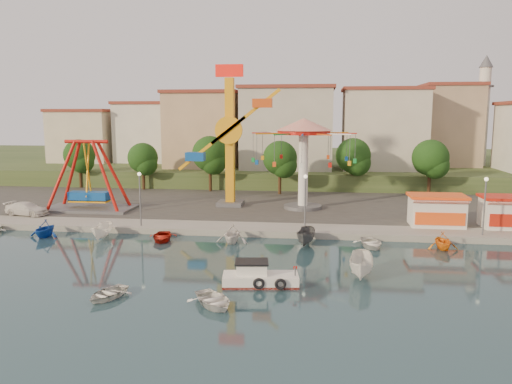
% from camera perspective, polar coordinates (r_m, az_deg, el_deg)
% --- Properties ---
extents(ground, '(200.00, 200.00, 0.00)m').
position_cam_1_polar(ground, '(36.13, -7.98, -9.58)').
color(ground, '#132E36').
rests_on(ground, ground).
extents(quay_deck, '(200.00, 100.00, 0.60)m').
position_cam_1_polar(quay_deck, '(96.15, 1.60, 2.19)').
color(quay_deck, '#9E998E').
rests_on(quay_deck, ground).
extents(asphalt_pad, '(90.00, 28.00, 0.01)m').
position_cam_1_polar(asphalt_pad, '(64.63, -1.11, -0.77)').
color(asphalt_pad, '#4C4944').
rests_on(asphalt_pad, quay_deck).
extents(hill_terrace, '(200.00, 60.00, 3.00)m').
position_cam_1_polar(hill_terrace, '(100.97, 1.87, 3.19)').
color(hill_terrace, '#384C26').
rests_on(hill_terrace, ground).
extents(pirate_ship_ride, '(10.00, 5.00, 8.00)m').
position_cam_1_polar(pirate_ship_ride, '(59.62, -18.65, 1.64)').
color(pirate_ship_ride, '#59595E').
rests_on(pirate_ship_ride, quay_deck).
extents(kamikaze_tower, '(8.11, 3.10, 16.50)m').
position_cam_1_polar(kamikaze_tower, '(58.66, -2.64, 5.92)').
color(kamikaze_tower, '#59595E').
rests_on(kamikaze_tower, quay_deck).
extents(wave_swinger, '(11.60, 11.60, 10.40)m').
position_cam_1_polar(wave_swinger, '(57.27, 5.46, 5.61)').
color(wave_swinger, '#59595E').
rests_on(wave_swinger, quay_deck).
extents(booth_left, '(5.40, 3.78, 3.08)m').
position_cam_1_polar(booth_left, '(51.73, 19.94, -1.96)').
color(booth_left, white).
rests_on(booth_left, quay_deck).
extents(booth_mid, '(5.40, 3.78, 3.08)m').
position_cam_1_polar(booth_mid, '(53.66, 27.00, -2.02)').
color(booth_mid, white).
rests_on(booth_mid, quay_deck).
extents(lamp_post_1, '(0.14, 0.14, 5.00)m').
position_cam_1_polar(lamp_post_1, '(49.83, -13.09, -0.95)').
color(lamp_post_1, '#59595E').
rests_on(lamp_post_1, quay_deck).
extents(lamp_post_2, '(0.14, 0.14, 5.00)m').
position_cam_1_polar(lamp_post_2, '(46.82, 5.63, -1.38)').
color(lamp_post_2, '#59595E').
rests_on(lamp_post_2, quay_deck).
extents(lamp_post_3, '(0.14, 0.14, 5.00)m').
position_cam_1_polar(lamp_post_3, '(49.13, 24.64, -1.67)').
color(lamp_post_3, '#59595E').
rests_on(lamp_post_3, quay_deck).
extents(tree_0, '(4.60, 4.60, 7.19)m').
position_cam_1_polar(tree_0, '(78.57, -19.53, 4.00)').
color(tree_0, '#382314').
rests_on(tree_0, quay_deck).
extents(tree_1, '(4.35, 4.35, 6.80)m').
position_cam_1_polar(tree_1, '(73.97, -12.81, 3.81)').
color(tree_1, '#382314').
rests_on(tree_1, quay_deck).
extents(tree_2, '(5.02, 5.02, 7.85)m').
position_cam_1_polar(tree_2, '(70.73, -5.29, 4.36)').
color(tree_2, '#382314').
rests_on(tree_2, quay_deck).
extents(tree_3, '(4.68, 4.68, 7.32)m').
position_cam_1_polar(tree_3, '(67.88, 2.75, 3.89)').
color(tree_3, '#382314').
rests_on(tree_3, quay_deck).
extents(tree_4, '(4.86, 4.86, 7.60)m').
position_cam_1_polar(tree_4, '(70.83, 11.05, 4.10)').
color(tree_4, '#382314').
rests_on(tree_4, quay_deck).
extents(tree_5, '(4.83, 4.83, 7.54)m').
position_cam_1_polar(tree_5, '(70.45, 19.31, 3.71)').
color(tree_5, '#382314').
rests_on(tree_5, quay_deck).
extents(building_0, '(9.26, 9.53, 11.87)m').
position_cam_1_polar(building_0, '(89.84, -21.29, 6.66)').
color(building_0, beige).
rests_on(building_0, hill_terrace).
extents(building_1, '(12.33, 9.01, 8.63)m').
position_cam_1_polar(building_1, '(89.86, -12.80, 6.00)').
color(building_1, silver).
rests_on(building_1, hill_terrace).
extents(building_2, '(11.95, 9.28, 11.23)m').
position_cam_1_polar(building_2, '(86.82, -4.45, 6.96)').
color(building_2, tan).
rests_on(building_2, hill_terrace).
extents(building_3, '(12.59, 10.50, 9.20)m').
position_cam_1_polar(building_3, '(82.04, 4.65, 6.15)').
color(building_3, beige).
rests_on(building_3, hill_terrace).
extents(building_4, '(10.75, 9.23, 9.24)m').
position_cam_1_polar(building_4, '(85.95, 13.81, 6.05)').
color(building_4, beige).
rests_on(building_4, hill_terrace).
extents(building_5, '(12.77, 10.96, 11.21)m').
position_cam_1_polar(building_5, '(86.65, 22.79, 6.30)').
color(building_5, tan).
rests_on(building_5, hill_terrace).
extents(minaret, '(2.80, 2.80, 18.00)m').
position_cam_1_polar(minaret, '(91.16, 24.54, 8.77)').
color(minaret, silver).
rests_on(minaret, hill_terrace).
extents(cabin_motorboat, '(5.25, 2.53, 1.78)m').
position_cam_1_polar(cabin_motorboat, '(34.02, 0.30, -9.82)').
color(cabin_motorboat, white).
rests_on(cabin_motorboat, ground).
extents(rowboat_a, '(4.13, 4.32, 0.73)m').
position_cam_1_polar(rowboat_a, '(30.66, -4.86, -12.21)').
color(rowboat_a, white).
rests_on(rowboat_a, ground).
extents(rowboat_b, '(3.07, 3.62, 0.64)m').
position_cam_1_polar(rowboat_b, '(33.08, -16.64, -11.04)').
color(rowboat_b, silver).
rests_on(rowboat_b, ground).
extents(skiff, '(2.16, 4.55, 1.69)m').
position_cam_1_polar(skiff, '(36.21, 11.99, -8.24)').
color(skiff, white).
rests_on(skiff, ground).
extents(van, '(5.07, 2.76, 1.39)m').
position_cam_1_polar(van, '(59.42, -24.72, -1.75)').
color(van, silver).
rests_on(van, quay_deck).
extents(moored_boat_1, '(2.84, 3.25, 1.65)m').
position_cam_1_polar(moored_boat_1, '(50.88, -23.00, -3.84)').
color(moored_boat_1, '#1342A9').
rests_on(moored_boat_1, ground).
extents(moored_boat_2, '(1.59, 3.74, 1.41)m').
position_cam_1_polar(moored_boat_2, '(48.35, -17.18, -4.31)').
color(moored_boat_2, white).
rests_on(moored_boat_2, ground).
extents(moored_boat_3, '(3.21, 4.02, 0.74)m').
position_cam_1_polar(moored_boat_3, '(46.41, -10.70, -5.03)').
color(moored_boat_3, '#AA190D').
rests_on(moored_boat_3, ground).
extents(moored_boat_4, '(3.05, 3.45, 1.70)m').
position_cam_1_polar(moored_boat_4, '(44.77, -2.73, -4.76)').
color(moored_boat_4, white).
rests_on(moored_boat_4, ground).
extents(moored_boat_5, '(1.96, 4.05, 1.50)m').
position_cam_1_polar(moored_boat_5, '(44.17, 5.76, -5.12)').
color(moored_boat_5, '#4F4F53').
rests_on(moored_boat_5, ground).
extents(moored_boat_6, '(3.13, 3.97, 0.74)m').
position_cam_1_polar(moored_boat_6, '(44.51, 12.99, -5.70)').
color(moored_boat_6, white).
rests_on(moored_boat_6, ground).
extents(moored_boat_7, '(2.77, 3.12, 1.53)m').
position_cam_1_polar(moored_boat_7, '(45.44, 20.57, -5.23)').
color(moored_boat_7, orange).
rests_on(moored_boat_7, ground).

